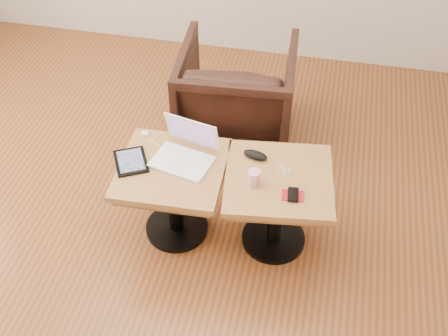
% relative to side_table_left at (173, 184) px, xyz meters
% --- Properties ---
extents(room_shell, '(4.52, 4.52, 2.71)m').
position_rel_side_table_left_xyz_m(room_shell, '(-0.19, -0.06, 0.94)').
color(room_shell, brown).
rests_on(room_shell, ground).
extents(side_table_left, '(0.62, 0.62, 0.54)m').
position_rel_side_table_left_xyz_m(side_table_left, '(0.00, 0.00, 0.00)').
color(side_table_left, black).
rests_on(side_table_left, ground).
extents(side_table_right, '(0.67, 0.67, 0.54)m').
position_rel_side_table_left_xyz_m(side_table_right, '(0.61, 0.04, 0.00)').
color(side_table_right, black).
rests_on(side_table_right, ground).
extents(laptop, '(0.38, 0.35, 0.23)m').
position_rel_side_table_left_xyz_m(laptop, '(0.06, 0.09, 0.18)').
color(laptop, white).
rests_on(laptop, side_table_left).
extents(tablet, '(0.26, 0.28, 0.02)m').
position_rel_side_table_left_xyz_m(tablet, '(-0.24, -0.01, 0.14)').
color(tablet, black).
rests_on(tablet, side_table_left).
extents(charging_adapter, '(0.04, 0.04, 0.02)m').
position_rel_side_table_left_xyz_m(charging_adapter, '(-0.23, 0.23, 0.15)').
color(charging_adapter, white).
rests_on(charging_adapter, side_table_left).
extents(glasses_case, '(0.16, 0.09, 0.05)m').
position_rel_side_table_left_xyz_m(glasses_case, '(0.45, 0.17, 0.16)').
color(glasses_case, black).
rests_on(glasses_case, side_table_right).
extents(striped_cup, '(0.08, 0.08, 0.09)m').
position_rel_side_table_left_xyz_m(striped_cup, '(0.48, -0.04, 0.18)').
color(striped_cup, '#F14F89').
rests_on(striped_cup, side_table_right).
extents(earbuds_tangle, '(0.08, 0.06, 0.02)m').
position_rel_side_table_left_xyz_m(earbuds_tangle, '(0.63, 0.10, 0.14)').
color(earbuds_tangle, white).
rests_on(earbuds_tangle, side_table_right).
extents(phone_on_sleeve, '(0.13, 0.11, 0.01)m').
position_rel_side_table_left_xyz_m(phone_on_sleeve, '(0.70, -0.08, 0.14)').
color(phone_on_sleeve, '#A8132B').
rests_on(phone_on_sleeve, side_table_right).
extents(armchair, '(0.84, 0.86, 0.74)m').
position_rel_side_table_left_xyz_m(armchair, '(0.18, 1.00, -0.04)').
color(armchair, black).
rests_on(armchair, ground).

